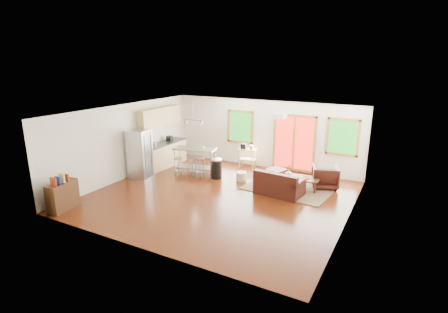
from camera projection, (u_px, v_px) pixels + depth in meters
The scene contains 29 objects.
floor at pixel (219, 197), 10.74m from camera, with size 7.50×7.00×0.02m, color #351305.
ceiling at pixel (219, 112), 10.03m from camera, with size 7.50×7.00×0.02m, color white.
back_wall at pixel (264, 134), 13.35m from camera, with size 7.50×0.02×2.60m, color silver.
left_wall at pixel (125, 142), 12.12m from camera, with size 0.02×7.00×2.60m, color silver.
right_wall at pixel (351, 175), 8.65m from camera, with size 0.02×7.00×2.60m, color silver.
front_wall at pixel (138, 194), 7.42m from camera, with size 7.50×0.02×2.60m, color silver.
window_left at pixel (240, 127), 13.72m from camera, with size 1.10×0.05×1.30m.
french_doors at pixel (294, 143), 12.81m from camera, with size 1.60×0.05×2.10m.
window_right at pixel (343, 137), 11.92m from camera, with size 1.10×0.05×1.30m.
rug at pixel (290, 187), 11.44m from camera, with size 2.66×2.05×0.03m, color #4A5E3E.
loveseat at pixel (279, 185), 10.81m from camera, with size 1.51×0.95×0.76m.
coffee_table at pixel (303, 179), 11.19m from camera, with size 1.08×0.71×0.41m.
armchair at pixel (325, 175), 11.37m from camera, with size 0.80×0.75×0.83m, color black.
ottoman at pixel (276, 174), 12.19m from camera, with size 0.57×0.57×0.38m, color black.
pouf at pixel (241, 176), 12.05m from camera, with size 0.36×0.36×0.32m, color beige.
vase at pixel (289, 172), 11.32m from camera, with size 0.21×0.21×0.35m.
book at pixel (302, 173), 11.14m from camera, with size 0.24×0.03×0.32m, color maroon.
cabinets at pixel (163, 143), 13.53m from camera, with size 0.64×2.24×2.30m.
refrigerator at pixel (140, 154), 12.26m from camera, with size 0.78×0.76×1.71m.
island at pixel (195, 156), 12.68m from camera, with size 1.62×0.92×0.97m.
cup at pixel (203, 147), 12.58m from camera, with size 0.12×0.09×0.12m, color white.
bar_stool_a at pixel (178, 162), 12.45m from camera, with size 0.38×0.38×0.69m.
bar_stool_b at pixel (193, 162), 12.38m from camera, with size 0.43×0.43×0.76m.
bar_stool_c at pixel (199, 163), 12.19m from camera, with size 0.39×0.39×0.79m.
trash_can at pixel (217, 169), 12.27m from camera, with size 0.49×0.49×0.71m.
kitchen_cart at pixel (247, 152), 13.36m from camera, with size 0.66×0.46×0.95m.
bookshelf at pixel (63, 196), 9.69m from camera, with size 0.49×0.95×1.07m.
ceiling_flush at pixel (279, 116), 9.82m from camera, with size 0.35×0.35×0.12m, color white.
pendant_light at pixel (193, 123), 12.37m from camera, with size 0.80×0.18×0.79m.
Camera 1 is at (4.93, -8.71, 4.08)m, focal length 28.00 mm.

